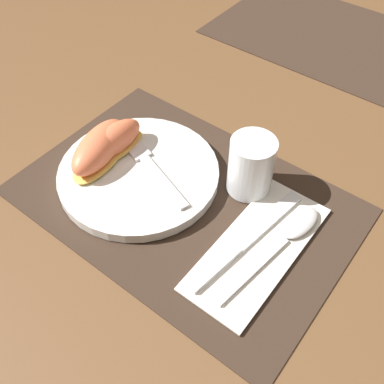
{
  "coord_description": "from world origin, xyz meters",
  "views": [
    {
      "loc": [
        0.26,
        -0.31,
        0.49
      ],
      "look_at": [
        0.01,
        0.0,
        0.02
      ],
      "focal_mm": 42.0,
      "sensor_mm": 36.0,
      "label": 1
    }
  ],
  "objects_px": {
    "fork": "(146,161)",
    "spoon": "(288,234)",
    "plate": "(139,174)",
    "juice_glass": "(251,169)",
    "citrus_wedge_1": "(99,148)",
    "knife": "(245,241)",
    "citrus_wedge_0": "(113,142)"
  },
  "relations": [
    {
      "from": "plate",
      "to": "knife",
      "type": "distance_m",
      "value": 0.19
    },
    {
      "from": "juice_glass",
      "to": "fork",
      "type": "relative_size",
      "value": 0.48
    },
    {
      "from": "citrus_wedge_0",
      "to": "citrus_wedge_1",
      "type": "bearing_deg",
      "value": -104.09
    },
    {
      "from": "citrus_wedge_1",
      "to": "plate",
      "type": "bearing_deg",
      "value": 13.75
    },
    {
      "from": "spoon",
      "to": "fork",
      "type": "distance_m",
      "value": 0.23
    },
    {
      "from": "juice_glass",
      "to": "knife",
      "type": "distance_m",
      "value": 0.1
    },
    {
      "from": "knife",
      "to": "citrus_wedge_1",
      "type": "bearing_deg",
      "value": -177.26
    },
    {
      "from": "fork",
      "to": "citrus_wedge_0",
      "type": "bearing_deg",
      "value": -167.39
    },
    {
      "from": "knife",
      "to": "plate",
      "type": "bearing_deg",
      "value": 179.09
    },
    {
      "from": "citrus_wedge_1",
      "to": "juice_glass",
      "type": "bearing_deg",
      "value": 26.47
    },
    {
      "from": "knife",
      "to": "fork",
      "type": "relative_size",
      "value": 1.18
    },
    {
      "from": "plate",
      "to": "fork",
      "type": "distance_m",
      "value": 0.02
    },
    {
      "from": "spoon",
      "to": "citrus_wedge_0",
      "type": "xyz_separation_m",
      "value": [
        -0.28,
        -0.03,
        0.03
      ]
    },
    {
      "from": "citrus_wedge_0",
      "to": "plate",
      "type": "bearing_deg",
      "value": -7.42
    },
    {
      "from": "juice_glass",
      "to": "spoon",
      "type": "distance_m",
      "value": 0.1
    },
    {
      "from": "knife",
      "to": "spoon",
      "type": "distance_m",
      "value": 0.06
    },
    {
      "from": "plate",
      "to": "juice_glass",
      "type": "height_order",
      "value": "juice_glass"
    },
    {
      "from": "plate",
      "to": "knife",
      "type": "xyz_separation_m",
      "value": [
        0.19,
        -0.0,
        -0.0
      ]
    },
    {
      "from": "knife",
      "to": "citrus_wedge_0",
      "type": "xyz_separation_m",
      "value": [
        -0.24,
        0.01,
        0.03
      ]
    },
    {
      "from": "fork",
      "to": "spoon",
      "type": "bearing_deg",
      "value": 4.87
    },
    {
      "from": "plate",
      "to": "fork",
      "type": "height_order",
      "value": "fork"
    },
    {
      "from": "juice_glass",
      "to": "citrus_wedge_1",
      "type": "distance_m",
      "value": 0.22
    },
    {
      "from": "juice_glass",
      "to": "plate",
      "type": "bearing_deg",
      "value": -148.61
    },
    {
      "from": "knife",
      "to": "spoon",
      "type": "xyz_separation_m",
      "value": [
        0.04,
        0.04,
        0.0
      ]
    },
    {
      "from": "plate",
      "to": "citrus_wedge_0",
      "type": "xyz_separation_m",
      "value": [
        -0.05,
        0.01,
        0.03
      ]
    },
    {
      "from": "spoon",
      "to": "citrus_wedge_0",
      "type": "distance_m",
      "value": 0.28
    },
    {
      "from": "knife",
      "to": "citrus_wedge_1",
      "type": "relative_size",
      "value": 1.57
    },
    {
      "from": "juice_glass",
      "to": "spoon",
      "type": "relative_size",
      "value": 0.44
    },
    {
      "from": "plate",
      "to": "knife",
      "type": "bearing_deg",
      "value": -0.91
    },
    {
      "from": "juice_glass",
      "to": "spoon",
      "type": "bearing_deg",
      "value": -26.54
    },
    {
      "from": "knife",
      "to": "citrus_wedge_0",
      "type": "bearing_deg",
      "value": 177.6
    },
    {
      "from": "plate",
      "to": "citrus_wedge_1",
      "type": "bearing_deg",
      "value": -166.25
    }
  ]
}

